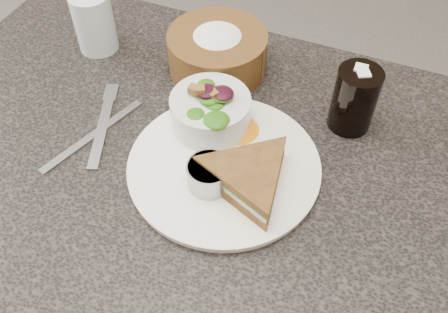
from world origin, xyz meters
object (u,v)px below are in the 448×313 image
dinner_plate (224,167)px  bread_basket (217,46)px  dining_table (201,273)px  sandwich (249,177)px  dressing_ramekin (209,175)px  water_glass (94,22)px  cola_glass (355,96)px  salad_bowl (210,107)px

dinner_plate → bread_basket: size_ratio=1.64×
dining_table → sandwich: 0.42m
dressing_ramekin → dinner_plate: bearing=81.6°
bread_basket → water_glass: (-0.23, -0.03, 0.01)m
dinner_plate → bread_basket: (-0.10, 0.21, 0.04)m
cola_glass → dinner_plate: bearing=-132.1°
dinner_plate → salad_bowl: salad_bowl is taller
sandwich → bread_basket: bearing=143.5°
sandwich → water_glass: (-0.38, 0.21, 0.02)m
dressing_ramekin → bread_basket: bearing=110.6°
dining_table → salad_bowl: bearing=89.2°
dining_table → dressing_ramekin: bearing=-38.9°
dining_table → dinner_plate: 0.38m
dressing_ramekin → cola_glass: 0.26m
salad_bowl → bread_basket: (-0.05, 0.14, 0.00)m
dressing_ramekin → cola_glass: bearing=52.9°
dinner_plate → sandwich: 0.06m
water_glass → salad_bowl: bearing=-22.1°
dinner_plate → salad_bowl: size_ratio=2.27×
dinner_plate → dining_table: bearing=-177.8°
bread_basket → cola_glass: cola_glass is taller
sandwich → water_glass: water_glass is taller
dining_table → dressing_ramekin: size_ratio=15.54×
sandwich → dressing_ramekin: size_ratio=2.51×
bread_basket → salad_bowl: bearing=-71.1°
dining_table → cola_glass: bearing=39.7°
salad_bowl → cola_glass: size_ratio=1.05×
dining_table → bread_basket: (-0.05, 0.21, 0.42)m
dinner_plate → dressing_ramekin: bearing=-98.4°
sandwich → dressing_ramekin: bearing=-142.6°
salad_bowl → water_glass: 0.30m
dressing_ramekin → water_glass: size_ratio=0.59×
sandwich → cola_glass: (0.10, 0.19, 0.03)m
dinner_plate → water_glass: (-0.33, 0.18, 0.05)m
dinner_plate → cola_glass: (0.15, 0.17, 0.05)m
cola_glass → water_glass: size_ratio=1.09×
bread_basket → dining_table: bearing=-77.4°
dinner_plate → cola_glass: 0.23m
water_glass → sandwich: bearing=-28.7°
dressing_ramekin → cola_glass: (0.15, 0.20, 0.03)m
sandwich → salad_bowl: bearing=157.9°
bread_basket → water_glass: size_ratio=1.58×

